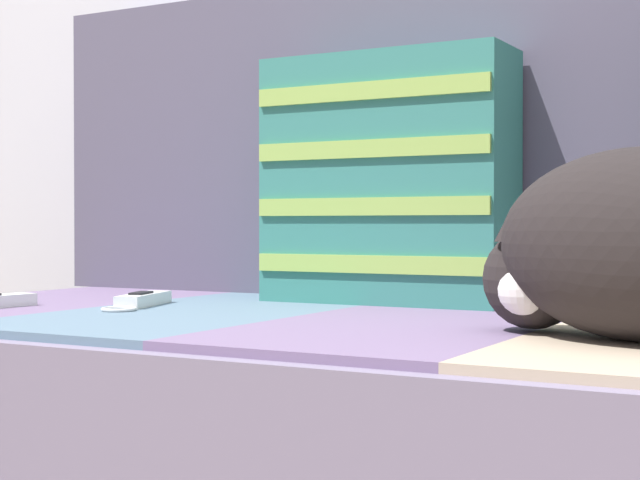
# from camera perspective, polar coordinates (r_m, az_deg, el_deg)

# --- Properties ---
(sofa_backrest) EXTENTS (2.04, 0.14, 0.52)m
(sofa_backrest) POSITION_cam_1_polar(r_m,az_deg,el_deg) (1.54, 16.97, 6.16)
(sofa_backrest) COLOR #514C60
(sofa_backrest) RESTS_ON couch
(throw_pillow_striped) EXTENTS (0.38, 0.14, 0.38)m
(throw_pillow_striped) POSITION_cam_1_polar(r_m,az_deg,el_deg) (1.50, 3.95, 3.54)
(throw_pillow_striped) COLOR #337A70
(throw_pillow_striped) RESTS_ON couch
(sleeping_cat) EXTENTS (0.38, 0.29, 0.20)m
(sleeping_cat) POSITION_cam_1_polar(r_m,az_deg,el_deg) (1.05, 17.48, -0.56)
(sleeping_cat) COLOR black
(sleeping_cat) RESTS_ON couch
(game_remote_near) EXTENTS (0.09, 0.19, 0.02)m
(game_remote_near) POSITION_cam_1_polar(r_m,az_deg,el_deg) (1.46, -10.34, -3.47)
(game_remote_near) COLOR white
(game_remote_near) RESTS_ON couch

